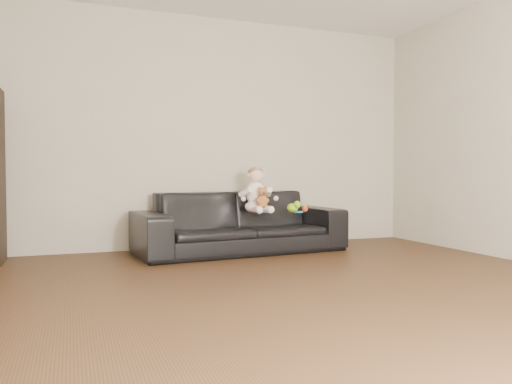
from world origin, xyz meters
name	(u,v)px	position (x,y,z in m)	size (l,w,h in m)	color
floor	(323,306)	(0.00, 0.00, 0.00)	(5.50, 5.50, 0.00)	#412917
wall_back	(209,133)	(0.00, 2.75, 1.30)	(5.00, 5.00, 0.00)	#BAB09D
sofa	(240,222)	(0.21, 2.25, 0.32)	(2.19, 0.86, 0.64)	black
baby	(256,193)	(0.35, 2.13, 0.63)	(0.33, 0.41, 0.48)	#F9D2D6
teddy_bear	(262,198)	(0.36, 1.98, 0.59)	(0.14, 0.14, 0.22)	#9F5E2D
toy_green	(293,208)	(0.73, 2.06, 0.47)	(0.12, 0.14, 0.10)	#92D619
toy_rattle	(305,209)	(0.88, 2.06, 0.45)	(0.07, 0.07, 0.07)	red
toy_blue_disc	(298,212)	(0.79, 2.03, 0.43)	(0.10, 0.10, 0.01)	#198CCA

